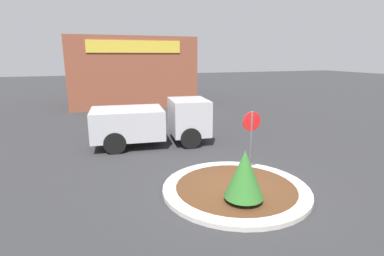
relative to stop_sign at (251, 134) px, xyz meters
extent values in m
plane|color=#2D2D30|center=(-0.80, -0.55, -1.62)|extent=(120.00, 120.00, 0.00)
cylinder|color=#BCB7AD|center=(-0.80, -0.55, -1.55)|extent=(4.54, 4.54, 0.14)
cylinder|color=#4C2D19|center=(-0.80, -0.55, -1.55)|extent=(3.73, 3.73, 0.14)
cylinder|color=#4C4C51|center=(0.00, 0.00, -0.43)|extent=(0.07, 0.07, 2.37)
cylinder|color=#B71414|center=(0.00, 0.00, 0.42)|extent=(0.63, 0.03, 0.63)
cylinder|color=brown|center=(-1.05, -1.48, -1.41)|extent=(0.08, 0.08, 0.14)
cone|color=#2D6B28|center=(-1.05, -1.48, -0.67)|extent=(1.09, 1.09, 1.34)
cube|color=#B2B2B7|center=(-0.38, 5.10, -0.37)|extent=(1.94, 2.39, 1.65)
cube|color=#B2B2B7|center=(-3.25, 5.41, -0.54)|extent=(3.44, 2.67, 1.31)
cube|color=black|center=(0.22, 5.03, -0.08)|extent=(0.26, 1.98, 0.58)
cylinder|color=black|center=(-0.42, 6.18, -1.14)|extent=(0.97, 0.36, 0.95)
cylinder|color=black|center=(-0.65, 4.05, -1.14)|extent=(0.97, 0.36, 0.95)
cylinder|color=black|center=(-3.71, 6.55, -1.14)|extent=(0.97, 0.36, 0.95)
cylinder|color=black|center=(-3.95, 4.41, -1.14)|extent=(0.97, 0.36, 0.95)
cube|color=brown|center=(-1.18, 18.06, 1.16)|extent=(10.01, 6.00, 5.55)
cube|color=gold|center=(-1.18, 15.03, 3.12)|extent=(7.01, 0.08, 0.90)
camera|label=1|loc=(-4.98, -8.19, 2.49)|focal=28.00mm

